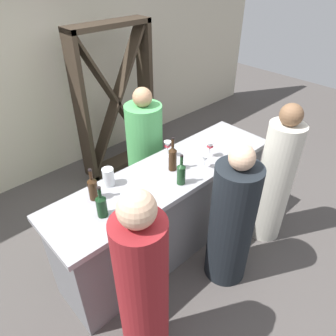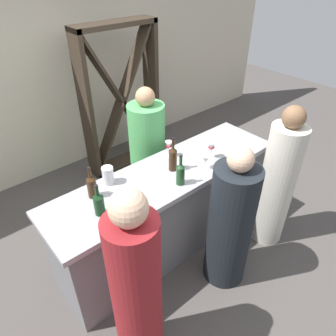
{
  "view_description": "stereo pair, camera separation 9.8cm",
  "coord_description": "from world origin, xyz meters",
  "px_view_note": "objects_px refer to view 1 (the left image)",
  "views": [
    {
      "loc": [
        -1.58,
        -1.69,
        2.65
      ],
      "look_at": [
        0.0,
        0.0,
        1.02
      ],
      "focal_mm": 33.47,
      "sensor_mm": 36.0,
      "label": 1
    },
    {
      "loc": [
        -1.51,
        -1.76,
        2.65
      ],
      "look_at": [
        0.0,
        0.0,
        1.02
      ],
      "focal_mm": 33.47,
      "sensor_mm": 36.0,
      "label": 2
    }
  ],
  "objects_px": {
    "person_left_guest": "(275,181)",
    "person_center_guest": "(231,223)",
    "wine_bottle_leftmost_dark_green": "(101,205)",
    "water_pitcher": "(108,177)",
    "wine_rack": "(116,101)",
    "wine_glass_near_right": "(167,146)",
    "wine_glass_near_left": "(205,159)",
    "wine_glass_near_center": "(210,146)",
    "person_right_guest": "(143,293)",
    "wine_bottle_second_right_amber_brown": "(173,158)",
    "wine_bottle_center_olive_green": "(181,173)",
    "person_server_behind": "(145,159)",
    "wine_bottle_second_left_amber_brown": "(93,188)"
  },
  "relations": [
    {
      "from": "wine_bottle_second_left_amber_brown",
      "to": "person_left_guest",
      "type": "xyz_separation_m",
      "value": [
        1.62,
        -0.74,
        -0.36
      ]
    },
    {
      "from": "person_right_guest",
      "to": "water_pitcher",
      "type": "bearing_deg",
      "value": -5.5
    },
    {
      "from": "wine_rack",
      "to": "wine_glass_near_right",
      "type": "relative_size",
      "value": 11.91
    },
    {
      "from": "wine_glass_near_center",
      "to": "wine_glass_near_left",
      "type": "bearing_deg",
      "value": -151.79
    },
    {
      "from": "wine_glass_near_left",
      "to": "person_left_guest",
      "type": "distance_m",
      "value": 0.84
    },
    {
      "from": "wine_glass_near_left",
      "to": "person_right_guest",
      "type": "xyz_separation_m",
      "value": [
        -1.16,
        -0.5,
        -0.31
      ]
    },
    {
      "from": "wine_bottle_leftmost_dark_green",
      "to": "wine_bottle_second_right_amber_brown",
      "type": "height_order",
      "value": "wine_bottle_second_right_amber_brown"
    },
    {
      "from": "wine_rack",
      "to": "person_right_guest",
      "type": "xyz_separation_m",
      "value": [
        -1.45,
        -2.33,
        -0.22
      ]
    },
    {
      "from": "person_left_guest",
      "to": "person_center_guest",
      "type": "xyz_separation_m",
      "value": [
        -0.75,
        -0.03,
        -0.06
      ]
    },
    {
      "from": "wine_bottle_second_left_amber_brown",
      "to": "person_right_guest",
      "type": "distance_m",
      "value": 0.9
    },
    {
      "from": "wine_bottle_second_right_amber_brown",
      "to": "person_left_guest",
      "type": "bearing_deg",
      "value": -34.63
    },
    {
      "from": "person_left_guest",
      "to": "person_right_guest",
      "type": "distance_m",
      "value": 1.8
    },
    {
      "from": "wine_bottle_leftmost_dark_green",
      "to": "person_server_behind",
      "type": "bearing_deg",
      "value": 35.43
    },
    {
      "from": "wine_rack",
      "to": "water_pitcher",
      "type": "relative_size",
      "value": 12.25
    },
    {
      "from": "wine_bottle_leftmost_dark_green",
      "to": "wine_rack",
      "type": "bearing_deg",
      "value": 52.21
    },
    {
      "from": "wine_rack",
      "to": "wine_glass_near_center",
      "type": "relative_size",
      "value": 11.68
    },
    {
      "from": "wine_bottle_leftmost_dark_green",
      "to": "wine_glass_near_right",
      "type": "bearing_deg",
      "value": 16.37
    },
    {
      "from": "water_pitcher",
      "to": "person_right_guest",
      "type": "height_order",
      "value": "person_right_guest"
    },
    {
      "from": "wine_glass_near_left",
      "to": "person_right_guest",
      "type": "height_order",
      "value": "person_right_guest"
    },
    {
      "from": "wine_bottle_second_left_amber_brown",
      "to": "person_center_guest",
      "type": "bearing_deg",
      "value": -41.38
    },
    {
      "from": "water_pitcher",
      "to": "person_right_guest",
      "type": "distance_m",
      "value": 1.02
    },
    {
      "from": "wine_glass_near_left",
      "to": "person_server_behind",
      "type": "relative_size",
      "value": 0.09
    },
    {
      "from": "wine_glass_near_center",
      "to": "wine_glass_near_right",
      "type": "bearing_deg",
      "value": 136.31
    },
    {
      "from": "wine_glass_near_left",
      "to": "wine_glass_near_center",
      "type": "bearing_deg",
      "value": 28.21
    },
    {
      "from": "wine_bottle_leftmost_dark_green",
      "to": "wine_glass_near_right",
      "type": "xyz_separation_m",
      "value": [
        0.93,
        0.27,
        0.01
      ]
    },
    {
      "from": "water_pitcher",
      "to": "person_right_guest",
      "type": "xyz_separation_m",
      "value": [
        -0.37,
        -0.9,
        -0.29
      ]
    },
    {
      "from": "wine_glass_near_right",
      "to": "water_pitcher",
      "type": "height_order",
      "value": "wine_glass_near_right"
    },
    {
      "from": "wine_bottle_leftmost_dark_green",
      "to": "wine_bottle_second_right_amber_brown",
      "type": "bearing_deg",
      "value": 5.38
    },
    {
      "from": "wine_rack",
      "to": "person_center_guest",
      "type": "height_order",
      "value": "wine_rack"
    },
    {
      "from": "wine_bottle_leftmost_dark_green",
      "to": "water_pitcher",
      "type": "distance_m",
      "value": 0.39
    },
    {
      "from": "wine_rack",
      "to": "wine_bottle_center_olive_green",
      "type": "relative_size",
      "value": 6.8
    },
    {
      "from": "wine_bottle_center_olive_green",
      "to": "person_right_guest",
      "type": "distance_m",
      "value": 1.02
    },
    {
      "from": "wine_glass_near_right",
      "to": "water_pitcher",
      "type": "relative_size",
      "value": 1.03
    },
    {
      "from": "person_server_behind",
      "to": "wine_bottle_center_olive_green",
      "type": "bearing_deg",
      "value": -11.89
    },
    {
      "from": "wine_bottle_second_right_amber_brown",
      "to": "wine_glass_near_right",
      "type": "bearing_deg",
      "value": 58.58
    },
    {
      "from": "water_pitcher",
      "to": "wine_glass_near_left",
      "type": "bearing_deg",
      "value": -26.57
    },
    {
      "from": "wine_bottle_leftmost_dark_green",
      "to": "water_pitcher",
      "type": "height_order",
      "value": "wine_bottle_leftmost_dark_green"
    },
    {
      "from": "wine_rack",
      "to": "wine_bottle_leftmost_dark_green",
      "type": "relative_size",
      "value": 7.22
    },
    {
      "from": "wine_bottle_leftmost_dark_green",
      "to": "wine_glass_near_left",
      "type": "xyz_separation_m",
      "value": [
        1.05,
        -0.11,
        -0.0
      ]
    },
    {
      "from": "water_pitcher",
      "to": "person_center_guest",
      "type": "relative_size",
      "value": 0.11
    },
    {
      "from": "wine_glass_near_center",
      "to": "person_right_guest",
      "type": "relative_size",
      "value": 0.1
    },
    {
      "from": "wine_rack",
      "to": "wine_bottle_leftmost_dark_green",
      "type": "xyz_separation_m",
      "value": [
        -1.33,
        -1.72,
        0.09
      ]
    },
    {
      "from": "wine_glass_near_left",
      "to": "person_server_behind",
      "type": "bearing_deg",
      "value": 93.79
    },
    {
      "from": "wine_bottle_second_right_amber_brown",
      "to": "person_center_guest",
      "type": "relative_size",
      "value": 0.23
    },
    {
      "from": "wine_bottle_second_left_amber_brown",
      "to": "wine_bottle_second_right_amber_brown",
      "type": "relative_size",
      "value": 0.86
    },
    {
      "from": "wine_bottle_second_right_amber_brown",
      "to": "wine_glass_near_center",
      "type": "xyz_separation_m",
      "value": [
        0.42,
        -0.09,
        -0.01
      ]
    },
    {
      "from": "person_left_guest",
      "to": "person_right_guest",
      "type": "bearing_deg",
      "value": 101.21
    },
    {
      "from": "wine_rack",
      "to": "wine_bottle_center_olive_green",
      "type": "bearing_deg",
      "value": -108.33
    },
    {
      "from": "wine_bottle_center_olive_green",
      "to": "water_pitcher",
      "type": "height_order",
      "value": "wine_bottle_center_olive_green"
    },
    {
      "from": "person_right_guest",
      "to": "wine_bottle_second_right_amber_brown",
      "type": "bearing_deg",
      "value": -36.55
    }
  ]
}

